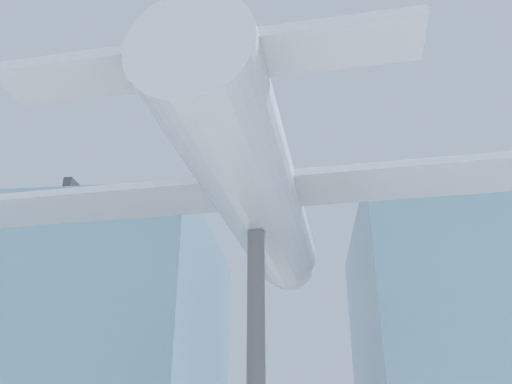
# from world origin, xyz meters

# --- Properties ---
(glass_pavilion_left) EXTENTS (10.45, 13.25, 11.39)m
(glass_pavilion_left) POSITION_xyz_m (-8.89, 13.47, 5.40)
(glass_pavilion_left) COLOR #7593A3
(glass_pavilion_left) RESTS_ON ground_plane
(glass_pavilion_right) EXTENTS (10.45, 13.25, 11.39)m
(glass_pavilion_right) POSITION_xyz_m (8.89, 13.47, 5.40)
(glass_pavilion_right) COLOR #7593A3
(glass_pavilion_right) RESTS_ON ground_plane
(support_pylon_central) EXTENTS (0.40, 0.40, 5.94)m
(support_pylon_central) POSITION_xyz_m (0.00, 0.00, 2.97)
(support_pylon_central) COLOR slate
(support_pylon_central) RESTS_ON ground_plane
(suspended_airplane) EXTENTS (21.74, 12.60, 3.08)m
(suspended_airplane) POSITION_xyz_m (0.02, 0.25, 6.99)
(suspended_airplane) COLOR #B2B7BC
(suspended_airplane) RESTS_ON support_pylon_central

